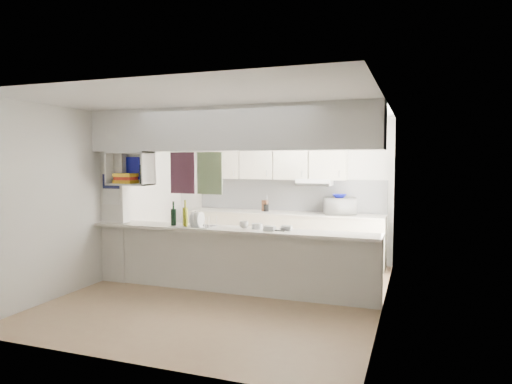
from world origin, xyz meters
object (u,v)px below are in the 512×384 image
at_px(microwave, 340,206).
at_px(bowl, 340,196).
at_px(dish_rack, 199,221).
at_px(wine_bottles, 180,216).

xyz_separation_m(microwave, bowl, (-0.00, -0.02, 0.18)).
relative_size(bowl, dish_rack, 0.58).
distance_m(microwave, dish_rack, 2.73).
distance_m(microwave, bowl, 0.18).
bearing_deg(dish_rack, wine_bottles, 178.09).
bearing_deg(dish_rack, bowl, 56.55).
height_order(dish_rack, wine_bottles, wine_bottles).
bearing_deg(wine_bottles, bowl, 46.90).
relative_size(microwave, bowl, 2.11).
bearing_deg(bowl, wine_bottles, -133.10).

